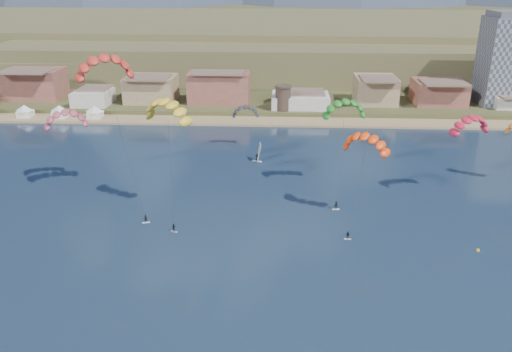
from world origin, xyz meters
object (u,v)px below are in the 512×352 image
Objects in this scene: apartment_tower at (512,59)px; kitesurfer_green at (345,106)px; kitesurfer_red at (104,63)px; buoy at (478,250)px; windsurfer at (258,156)px; kitesurfer_yellow at (167,107)px; kitesurfer_orange at (366,139)px; watchtower at (283,98)px.

apartment_tower is 103.08m from kitesurfer_green.
kitesurfer_red is 78.62m from buoy.
apartment_tower is at bearing 49.63° from kitesurfer_green.
windsurfer is (28.82, 27.61, -28.50)m from kitesurfer_red.
kitesurfer_red is at bearing -168.97° from kitesurfer_green.
apartment_tower is 106.66m from windsurfer.
apartment_tower reaches higher than windsurfer.
apartment_tower is at bearing 34.94° from windsurfer.
apartment_tower is 137.84m from kitesurfer_yellow.
kitesurfer_red is 53.27m from kitesurfer_orange.
kitesurfer_yellow is at bearing -116.44° from windsurfer.
apartment_tower is at bearing 42.06° from kitesurfer_yellow.
watchtower is 98.02m from buoy.
watchtower is 47.05m from windsurfer.
watchtower is 0.38× the size of kitesurfer_green.
apartment_tower reaches higher than kitesurfer_red.
apartment_tower is 82.02m from watchtower.
kitesurfer_green is at bearing 11.03° from kitesurfer_red.
kitesurfer_red reaches higher than kitesurfer_yellow.
kitesurfer_yellow is 41.33m from windsurfer.
apartment_tower is 1.41× the size of kitesurfer_green.
kitesurfer_orange is at bearing -78.35° from watchtower.
kitesurfer_orange is (51.35, -4.23, -13.52)m from kitesurfer_red.
apartment_tower is 145.49m from kitesurfer_red.
kitesurfer_yellow reaches higher than windsurfer.
kitesurfer_yellow is at bearing -137.94° from apartment_tower.
kitesurfer_green is at bearing -78.40° from watchtower.
kitesurfer_green is (35.53, 13.76, -2.90)m from kitesurfer_yellow.
windsurfer is (-86.41, -60.36, -16.28)m from apartment_tower.
kitesurfer_green is 4.67× the size of windsurfer.
watchtower is at bearing 74.11° from kitesurfer_yellow.
kitesurfer_orange is 30.36× the size of buoy.
watchtower is (-80.00, -14.00, -11.45)m from apartment_tower.
watchtower is at bearing 111.21° from buoy.
watchtower is 82.97m from kitesurfer_yellow.
kitesurfer_red is 50.94× the size of buoy.
buoy is (57.68, -12.91, -22.35)m from kitesurfer_yellow.
kitesurfer_yellow reaches higher than kitesurfer_green.
apartment_tower reaches higher than kitesurfer_green.
windsurfer is at bearing 43.77° from kitesurfer_red.
kitesurfer_red is 50.49m from kitesurfer_green.
windsurfer is (-19.66, 18.16, -18.03)m from kitesurfer_green.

